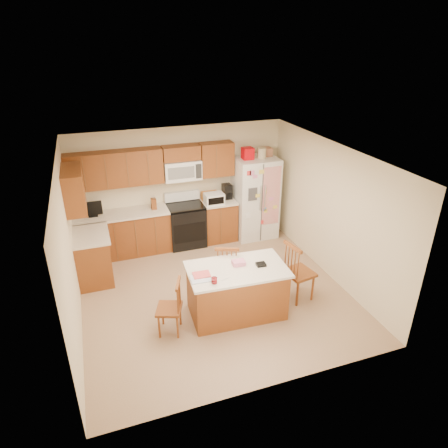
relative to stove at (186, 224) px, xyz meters
name	(u,v)px	position (x,y,z in m)	size (l,w,h in m)	color
ground	(214,292)	(0.00, -1.94, -0.47)	(4.50, 4.50, 0.00)	olive
room_shell	(213,219)	(0.00, -1.94, 0.97)	(4.60, 4.60, 2.52)	beige
cabinetry	(139,214)	(-0.98, -0.15, 0.44)	(3.36, 1.56, 2.15)	brown
stove	(186,224)	(0.00, 0.00, 0.00)	(0.76, 0.65, 1.13)	black
refrigerator	(255,197)	(1.57, -0.06, 0.45)	(0.90, 0.79, 2.04)	white
island	(237,291)	(0.18, -2.61, -0.04)	(1.61, 1.00, 0.94)	brown
windsor_chair_left	(171,308)	(-0.93, -2.70, -0.05)	(0.48, 0.49, 0.90)	brown
windsor_chair_back	(227,270)	(0.22, -2.03, -0.01)	(0.54, 0.53, 0.99)	brown
windsor_chair_right	(298,273)	(1.31, -2.56, 0.03)	(0.52, 0.54, 1.08)	brown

